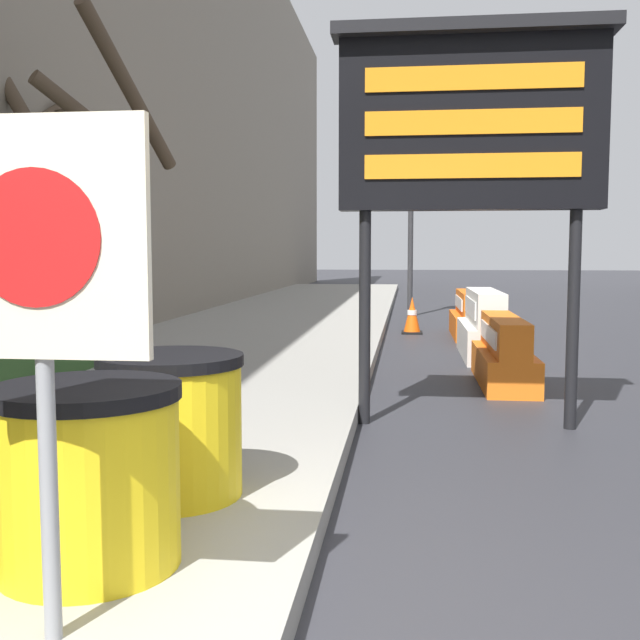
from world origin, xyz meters
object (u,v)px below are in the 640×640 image
Objects in this scene: traffic_cone_near at (412,316)px; traffic_cone_mid at (507,364)px; warning_sign at (39,273)px; jersey_barrier_orange_far at (469,317)px; message_board at (471,125)px; jersey_barrier_orange_near at (504,355)px; jersey_barrier_white at (484,328)px; barrel_drum_middle at (171,425)px; barrel_drum_foreground at (88,475)px; traffic_light_near_curb at (411,173)px.

traffic_cone_mid is at bearing -80.06° from traffic_cone_near.
jersey_barrier_orange_far is at bearing 78.31° from warning_sign.
jersey_barrier_orange_near is (0.57, 2.12, -2.18)m from message_board.
traffic_cone_mid is at bearing 68.68° from warning_sign.
jersey_barrier_orange_near is at bearing -90.00° from jersey_barrier_white.
traffic_cone_mid is (2.30, 4.18, -0.26)m from barrel_drum_middle.
warning_sign is 11.18m from jersey_barrier_orange_far.
barrel_drum_middle is 0.24× the size of message_board.
warning_sign reaches higher than jersey_barrier_white.
barrel_drum_middle is 9.65m from jersey_barrier_orange_far.
message_board is 4.96× the size of traffic_cone_near.
barrel_drum_foreground is 1.17× the size of traffic_cone_near.
message_board is at bearing -94.77° from jersey_barrier_orange_far.
warning_sign is 0.53× the size of message_board.
barrel_drum_middle reaches higher than jersey_barrier_orange_near.
jersey_barrier_white is at bearing 74.89° from warning_sign.
warning_sign is 0.85× the size of jersey_barrier_orange_far.
barrel_drum_foreground is 6.03m from jersey_barrier_orange_near.
jersey_barrier_orange_near reaches higher than traffic_cone_mid.
traffic_cone_near is at bearing 101.01° from jersey_barrier_orange_near.
message_board is (1.75, 2.50, 1.96)m from barrel_drum_middle.
traffic_light_near_curb reaches higher than jersey_barrier_orange_near.
barrel_drum_foreground is 5.63m from traffic_cone_mid.
jersey_barrier_white reaches higher than barrel_drum_foreground.
message_board is 1.62× the size of jersey_barrier_orange_far.
message_board is at bearing -97.57° from jersey_barrier_white.
jersey_barrier_white is 7.12m from traffic_light_near_curb.
barrel_drum_foreground is at bearing -97.44° from traffic_cone_near.
barrel_drum_foreground is 0.45× the size of warning_sign.
traffic_cone_mid is at bearing 61.19° from barrel_drum_middle.
barrel_drum_foreground is 14.52m from traffic_light_near_curb.
barrel_drum_foreground is 1.06m from warning_sign.
traffic_light_near_curb is at bearing 85.26° from warning_sign.
message_board reaches higher than barrel_drum_foreground.
barrel_drum_middle is at bearing -97.81° from traffic_cone_near.
jersey_barrier_orange_far is 3.07× the size of traffic_cone_near.
barrel_drum_middle is 13.61m from traffic_light_near_curb.
barrel_drum_middle is at bearing 86.45° from barrel_drum_foreground.
traffic_cone_near is (1.26, 11.24, -1.08)m from warning_sign.
warning_sign reaches higher than jersey_barrier_orange_far.
traffic_cone_mid is at bearing -93.06° from jersey_barrier_orange_near.
barrel_drum_middle is 0.17× the size of traffic_light_near_curb.
traffic_light_near_curb is at bearing 104.69° from jersey_barrier_orange_far.
barrel_drum_foreground is 4.34m from message_board.
jersey_barrier_white reaches higher than barrel_drum_middle.
barrel_drum_foreground is 0.38× the size of jersey_barrier_orange_far.
traffic_light_near_curb is (-1.03, 3.91, 2.88)m from jersey_barrier_orange_far.
jersey_barrier_orange_far reaches higher than traffic_cone_near.
jersey_barrier_orange_far is (0.57, 6.86, -2.16)m from message_board.
traffic_light_near_curb is (1.36, 14.20, 2.69)m from barrel_drum_foreground.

